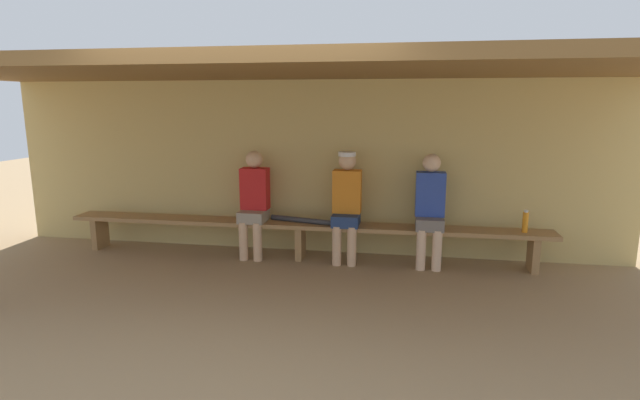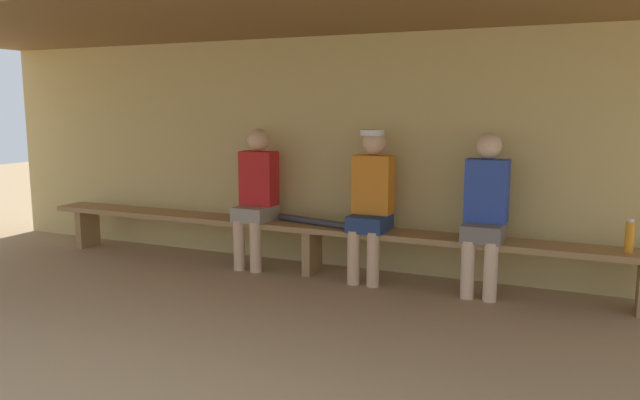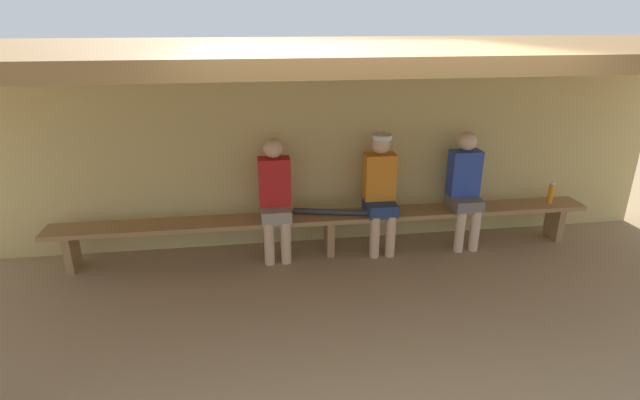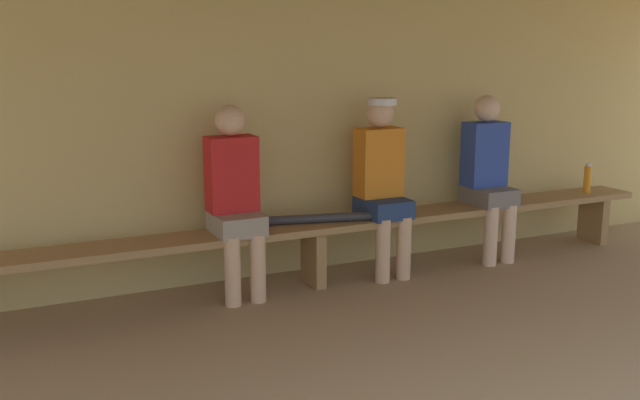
% 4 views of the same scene
% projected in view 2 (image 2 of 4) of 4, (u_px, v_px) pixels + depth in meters
% --- Properties ---
extents(ground_plane, '(24.00, 24.00, 0.00)m').
position_uv_depth(ground_plane, '(221.00, 327.00, 4.35)').
color(ground_plane, '#9E7F59').
extents(back_wall, '(8.00, 0.20, 2.20)m').
position_uv_depth(back_wall, '(331.00, 152.00, 5.99)').
color(back_wall, tan).
rests_on(back_wall, ground).
extents(dugout_roof, '(8.00, 2.80, 0.12)m').
position_uv_depth(dugout_roof, '(265.00, 11.00, 4.64)').
color(dugout_roof, brown).
rests_on(dugout_roof, back_wall).
extents(bench, '(6.00, 0.36, 0.46)m').
position_uv_depth(bench, '(312.00, 232.00, 5.70)').
color(bench, '#9E7547').
rests_on(bench, ground).
extents(player_near_post, '(0.34, 0.42, 1.34)m').
position_uv_depth(player_near_post, '(256.00, 192.00, 5.88)').
color(player_near_post, gray).
rests_on(player_near_post, ground).
extents(player_in_blue, '(0.34, 0.42, 1.34)m').
position_uv_depth(player_in_blue, '(485.00, 207.00, 5.02)').
color(player_in_blue, slate).
rests_on(player_in_blue, ground).
extents(player_with_sunglasses, '(0.34, 0.42, 1.34)m').
position_uv_depth(player_with_sunglasses, '(371.00, 198.00, 5.41)').
color(player_with_sunglasses, navy).
rests_on(player_with_sunglasses, ground).
extents(water_bottle_orange, '(0.06, 0.06, 0.26)m').
position_uv_depth(water_bottle_orange, '(630.00, 236.00, 4.60)').
color(water_bottle_orange, orange).
rests_on(water_bottle_orange, bench).
extents(baseball_bat, '(0.83, 0.26, 0.07)m').
position_uv_depth(baseball_bat, '(314.00, 221.00, 5.67)').
color(baseball_bat, '#333338').
rests_on(baseball_bat, bench).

